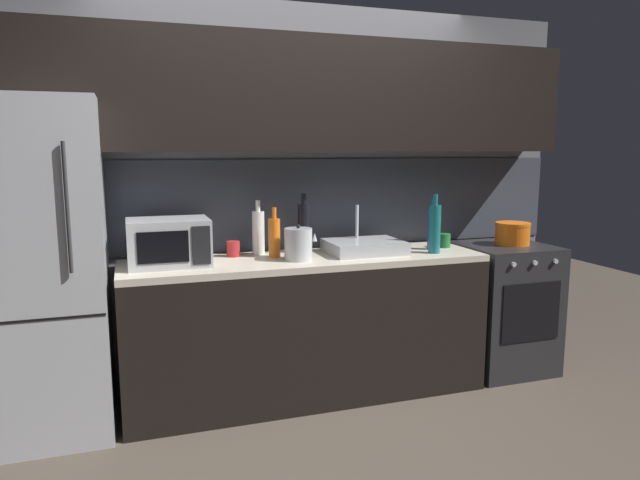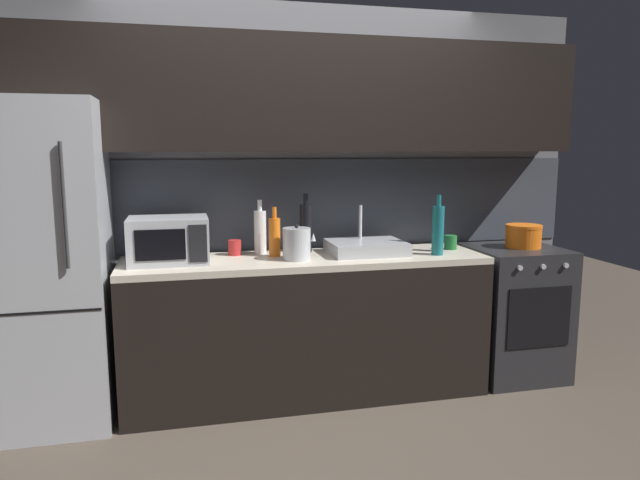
{
  "view_description": "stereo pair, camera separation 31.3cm",
  "coord_description": "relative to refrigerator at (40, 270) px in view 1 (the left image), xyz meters",
  "views": [
    {
      "loc": [
        -1.05,
        -2.49,
        1.57
      ],
      "look_at": [
        0.09,
        0.9,
        1.0
      ],
      "focal_mm": 32.52,
      "sensor_mm": 36.0,
      "label": 1
    },
    {
      "loc": [
        -0.74,
        -2.57,
        1.57
      ],
      "look_at": [
        0.09,
        0.9,
        1.0
      ],
      "focal_mm": 32.52,
      "sensor_mm": 36.0,
      "label": 2
    }
  ],
  "objects": [
    {
      "name": "ground_plane",
      "position": [
        1.51,
        -0.9,
        -0.92
      ],
      "size": [
        10.0,
        10.0,
        0.0
      ],
      "primitive_type": "plane",
      "color": "#4C4238"
    },
    {
      "name": "back_wall",
      "position": [
        1.51,
        0.3,
        0.63
      ],
      "size": [
        4.0,
        0.44,
        2.5
      ],
      "color": "slate",
      "rests_on": "ground"
    },
    {
      "name": "counter_run",
      "position": [
        1.51,
        0.0,
        -0.47
      ],
      "size": [
        2.26,
        0.6,
        0.9
      ],
      "color": "black",
      "rests_on": "ground"
    },
    {
      "name": "refrigerator",
      "position": [
        0.0,
        0.0,
        0.0
      ],
      "size": [
        0.68,
        0.69,
        1.83
      ],
      "color": "#ADAFB5",
      "rests_on": "ground"
    },
    {
      "name": "oven_range",
      "position": [
        2.98,
        -0.0,
        -0.47
      ],
      "size": [
        0.6,
        0.62,
        0.9
      ],
      "color": "#232326",
      "rests_on": "ground"
    },
    {
      "name": "microwave",
      "position": [
        0.68,
        0.02,
        0.12
      ],
      "size": [
        0.46,
        0.35,
        0.27
      ],
      "color": "#A8AAAF",
      "rests_on": "counter_run"
    },
    {
      "name": "sink_basin",
      "position": [
        1.91,
        0.03,
        0.02
      ],
      "size": [
        0.48,
        0.38,
        0.3
      ],
      "color": "#ADAFB5",
      "rests_on": "counter_run"
    },
    {
      "name": "kettle",
      "position": [
        1.43,
        -0.07,
        0.08
      ],
      "size": [
        0.2,
        0.17,
        0.22
      ],
      "color": "#B7BABF",
      "rests_on": "counter_run"
    },
    {
      "name": "wine_bottle_teal",
      "position": [
        2.34,
        -0.12,
        0.14
      ],
      "size": [
        0.07,
        0.07,
        0.38
      ],
      "color": "#19666B",
      "rests_on": "counter_run"
    },
    {
      "name": "wine_bottle_orange",
      "position": [
        1.32,
        0.07,
        0.11
      ],
      "size": [
        0.07,
        0.07,
        0.31
      ],
      "color": "orange",
      "rests_on": "counter_run"
    },
    {
      "name": "wine_bottle_blue",
      "position": [
        2.39,
        0.01,
        0.12
      ],
      "size": [
        0.07,
        0.07,
        0.34
      ],
      "color": "#234299",
      "rests_on": "counter_run"
    },
    {
      "name": "wine_bottle_dark",
      "position": [
        1.54,
        0.18,
        0.14
      ],
      "size": [
        0.08,
        0.08,
        0.38
      ],
      "color": "black",
      "rests_on": "counter_run"
    },
    {
      "name": "wine_bottle_white",
      "position": [
        1.25,
        0.19,
        0.13
      ],
      "size": [
        0.08,
        0.08,
        0.35
      ],
      "color": "silver",
      "rests_on": "counter_run"
    },
    {
      "name": "mug_green",
      "position": [
        2.51,
        0.05,
        0.03
      ],
      "size": [
        0.08,
        0.08,
        0.09
      ],
      "primitive_type": "cylinder",
      "color": "#1E6B2D",
      "rests_on": "counter_run"
    },
    {
      "name": "mug_red",
      "position": [
        1.08,
        0.17,
        0.03
      ],
      "size": [
        0.08,
        0.08,
        0.1
      ],
      "primitive_type": "cylinder",
      "color": "#A82323",
      "rests_on": "counter_run"
    },
    {
      "name": "cooking_pot",
      "position": [
        3.03,
        0.0,
        0.06
      ],
      "size": [
        0.24,
        0.24,
        0.16
      ],
      "color": "orange",
      "rests_on": "oven_range"
    }
  ]
}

